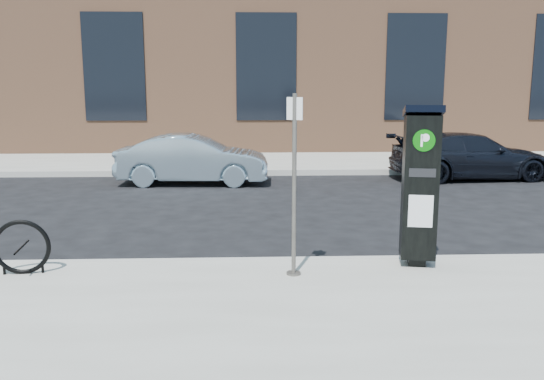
{
  "coord_description": "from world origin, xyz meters",
  "views": [
    {
      "loc": [
        -0.58,
        -7.48,
        2.49
      ],
      "look_at": [
        -0.26,
        0.5,
        1.0
      ],
      "focal_mm": 38.0,
      "sensor_mm": 36.0,
      "label": 1
    }
  ],
  "objects_px": {
    "parking_kiosk": "(420,184)",
    "car_silver": "(193,159)",
    "bike_rack": "(22,247)",
    "car_dark": "(470,156)",
    "sign_pole": "(294,187)"
  },
  "relations": [
    {
      "from": "sign_pole",
      "to": "car_silver",
      "type": "distance_m",
      "value": 7.75
    },
    {
      "from": "car_silver",
      "to": "parking_kiosk",
      "type": "bearing_deg",
      "value": -151.15
    },
    {
      "from": "parking_kiosk",
      "to": "bike_rack",
      "type": "distance_m",
      "value": 5.05
    },
    {
      "from": "parking_kiosk",
      "to": "car_silver",
      "type": "xyz_separation_m",
      "value": [
        -3.58,
        7.15,
        -0.6
      ]
    },
    {
      "from": "bike_rack",
      "to": "parking_kiosk",
      "type": "bearing_deg",
      "value": -3.92
    },
    {
      "from": "bike_rack",
      "to": "car_dark",
      "type": "height_order",
      "value": "car_dark"
    },
    {
      "from": "bike_rack",
      "to": "sign_pole",
      "type": "bearing_deg",
      "value": -8.52
    },
    {
      "from": "parking_kiosk",
      "to": "car_silver",
      "type": "bearing_deg",
      "value": 126.78
    },
    {
      "from": "sign_pole",
      "to": "car_silver",
      "type": "relative_size",
      "value": 0.6
    },
    {
      "from": "parking_kiosk",
      "to": "car_dark",
      "type": "distance_m",
      "value": 8.46
    },
    {
      "from": "parking_kiosk",
      "to": "car_dark",
      "type": "height_order",
      "value": "parking_kiosk"
    },
    {
      "from": "sign_pole",
      "to": "car_silver",
      "type": "xyz_separation_m",
      "value": [
        -1.95,
        7.47,
        -0.64
      ]
    },
    {
      "from": "car_dark",
      "to": "car_silver",
      "type": "bearing_deg",
      "value": 89.23
    },
    {
      "from": "sign_pole",
      "to": "car_dark",
      "type": "bearing_deg",
      "value": 80.41
    },
    {
      "from": "sign_pole",
      "to": "car_dark",
      "type": "relative_size",
      "value": 0.53
    }
  ]
}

